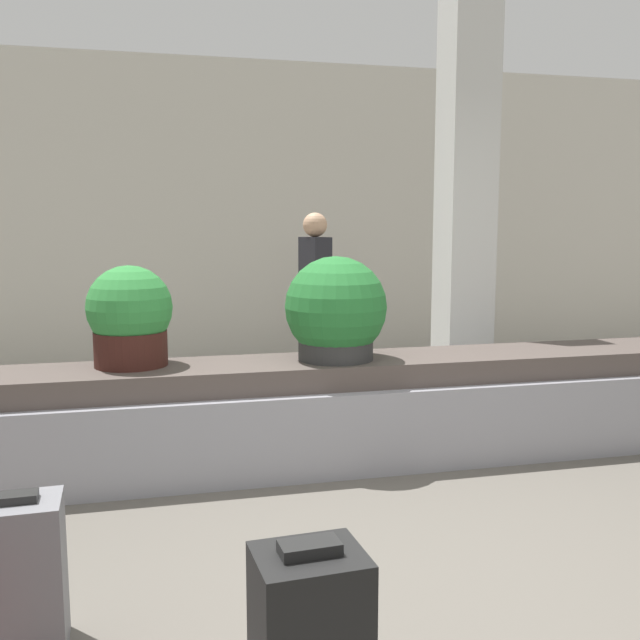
{
  "coord_description": "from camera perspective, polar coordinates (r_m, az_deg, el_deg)",
  "views": [
    {
      "loc": [
        -1.04,
        -2.56,
        1.51
      ],
      "look_at": [
        0.0,
        1.69,
        0.91
      ],
      "focal_mm": 40.0,
      "sensor_mm": 36.0,
      "label": 1
    }
  ],
  "objects": [
    {
      "name": "potted_plant_0",
      "position": [
        4.38,
        -14.98,
        0.22
      ],
      "size": [
        0.51,
        0.51,
        0.6
      ],
      "color": "#381914",
      "rests_on": "carousel"
    },
    {
      "name": "pillar",
      "position": [
        5.7,
        11.52,
        8.53
      ],
      "size": [
        0.37,
        0.37,
        3.2
      ],
      "color": "silver",
      "rests_on": "ground_plane"
    },
    {
      "name": "carousel",
      "position": [
        4.54,
        0.0,
        -7.48
      ],
      "size": [
        8.51,
        0.74,
        0.66
      ],
      "color": "gray",
      "rests_on": "ground_plane"
    },
    {
      "name": "traveler_0",
      "position": [
        6.64,
        -0.4,
        2.94
      ],
      "size": [
        0.31,
        0.36,
        1.61
      ],
      "rotation": [
        0.0,
        0.0,
        1.86
      ],
      "color": "#282833",
      "rests_on": "ground_plane"
    },
    {
      "name": "suitcase_2",
      "position": [
        2.85,
        -23.29,
        -18.41
      ],
      "size": [
        0.35,
        0.26,
        0.59
      ],
      "rotation": [
        0.0,
        0.0,
        0.04
      ],
      "color": "slate",
      "rests_on": "ground_plane"
    },
    {
      "name": "ground_plane",
      "position": [
        3.15,
        7.86,
        -20.93
      ],
      "size": [
        18.0,
        18.0,
        0.0
      ],
      "primitive_type": "plane",
      "color": "#59544C"
    },
    {
      "name": "back_wall",
      "position": [
        7.72,
        -6.07,
        8.39
      ],
      "size": [
        18.0,
        0.06,
        3.2
      ],
      "color": "beige",
      "rests_on": "ground_plane"
    },
    {
      "name": "potted_plant_1",
      "position": [
        4.43,
        1.27,
        0.65
      ],
      "size": [
        0.64,
        0.64,
        0.65
      ],
      "color": "#2D2D2D",
      "rests_on": "carousel"
    }
  ]
}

